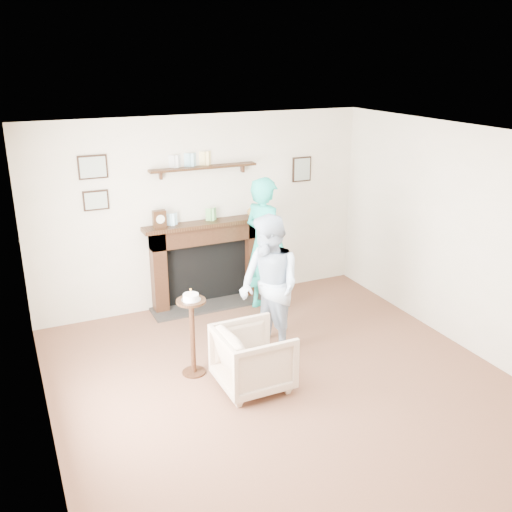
# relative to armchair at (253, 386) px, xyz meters

# --- Properties ---
(ground) EXTENTS (5.00, 5.00, 0.00)m
(ground) POSITION_rel_armchair_xyz_m (0.30, -0.25, 0.00)
(ground) COLOR brown
(ground) RESTS_ON ground
(room_shell) EXTENTS (4.54, 5.02, 2.52)m
(room_shell) POSITION_rel_armchair_xyz_m (0.30, 0.44, 1.62)
(room_shell) COLOR beige
(room_shell) RESTS_ON ground
(armchair) EXTENTS (0.71, 0.69, 0.64)m
(armchair) POSITION_rel_armchair_xyz_m (0.00, 0.00, 0.00)
(armchair) COLOR #C3B891
(armchair) RESTS_ON ground
(man) EXTENTS (0.72, 0.86, 1.59)m
(man) POSITION_rel_armchair_xyz_m (0.46, 0.58, 0.00)
(man) COLOR silver
(man) RESTS_ON ground
(woman) EXTENTS (0.59, 0.74, 1.78)m
(woman) POSITION_rel_armchair_xyz_m (0.90, 1.62, 0.00)
(woman) COLOR #21BDAB
(woman) RESTS_ON ground
(pedestal_table) EXTENTS (0.30, 0.30, 0.97)m
(pedestal_table) POSITION_rel_armchair_xyz_m (-0.47, 0.49, 0.60)
(pedestal_table) COLOR black
(pedestal_table) RESTS_ON ground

